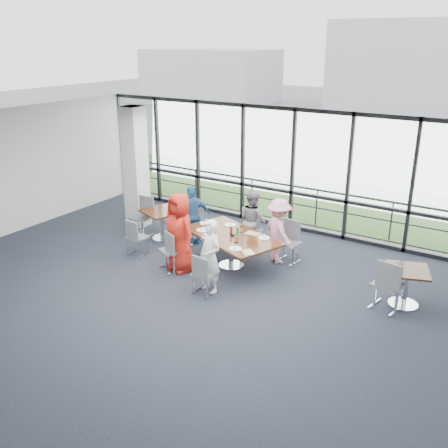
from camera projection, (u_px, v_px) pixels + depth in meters
The scene contains 39 objects.
floor at pixel (177, 307), 9.52m from camera, with size 12.00×10.00×0.02m, color black.
ceiling at pixel (170, 140), 8.40m from camera, with size 12.00×10.00×0.04m, color silver.
curtain_wall_back at pixel (293, 170), 12.91m from camera, with size 12.00×0.10×3.20m, color white.
structural_column at pixel (136, 168), 13.14m from camera, with size 0.50×0.50×3.20m, color silver.
apron at pixel (351, 185), 17.43m from camera, with size 80.00×70.00×0.02m, color slate.
grass_strip at pixel (330, 199), 15.84m from camera, with size 80.00×5.00×0.01m, color #355624.
hangar_aux at pixel (211, 76), 40.01m from camera, with size 10.00×6.00×4.00m, color silver.
guard_rail at pixel (300, 204), 13.77m from camera, with size 0.06×0.06×12.00m, color #2D2D33.
main_table at pixel (231, 239), 10.99m from camera, with size 2.53×1.95×0.75m.
side_table_left at pixel (162, 215), 12.53m from camera, with size 1.13×1.13×0.75m.
side_table_right at pixel (407, 276), 9.36m from camera, with size 0.97×0.97×0.75m.
diner_near_left at pixel (180, 233), 10.72m from camera, with size 0.86×0.56×1.76m, color red.
diner_near_right at pixel (210, 256), 9.86m from camera, with size 0.55×0.40×1.51m, color white.
diner_far_left at pixel (253, 220), 11.83m from camera, with size 0.72×0.45×1.49m, color slate.
diner_far_right at pixel (279, 231), 11.17m from camera, with size 0.97×0.50×1.50m, color pink.
diner_end at pixel (193, 216), 12.14m from camera, with size 0.88×0.48×1.50m, color #255688.
chair_main_nl at pixel (172, 250), 10.87m from camera, with size 0.45×0.45×0.92m, color slate, non-canonical shape.
chair_main_nr at pixel (205, 274), 9.86m from camera, with size 0.41×0.41×0.84m, color slate, non-canonical shape.
chair_main_fl at pixel (252, 230), 12.11m from camera, with size 0.41×0.41×0.84m, color slate, non-canonical shape.
chair_main_fr at pixel (289, 243), 11.28m from camera, with size 0.45×0.45×0.92m, color slate, non-canonical shape.
chair_main_end at pixel (191, 225), 12.40m from camera, with size 0.43×0.43×0.88m, color slate, non-canonical shape.
chair_spare_la at pixel (137, 237), 11.66m from camera, with size 0.42×0.42×0.86m, color slate, non-canonical shape.
chair_spare_lb at pixel (142, 218), 12.79m from camera, with size 0.48×0.48×0.98m, color slate, non-canonical shape.
chair_spare_r at pixel (388, 284), 9.28m from camera, with size 0.49×0.49×1.01m, color slate, non-canonical shape.
plate_nl at pixel (203, 230), 11.20m from camera, with size 0.28×0.28×0.01m, color white.
plate_nr at pixel (235, 249), 10.22m from camera, with size 0.27×0.27×0.01m, color white.
plate_fl at pixel (230, 225), 11.51m from camera, with size 0.26×0.26×0.01m, color white.
plate_fr at pixel (264, 238), 10.77m from camera, with size 0.25×0.25×0.01m, color white.
plate_end at pixel (206, 223), 11.61m from camera, with size 0.28×0.28×0.01m, color white.
tumbler_a at pixel (214, 231), 11.01m from camera, with size 0.07×0.07×0.13m, color white.
tumbler_b at pixel (236, 239), 10.53m from camera, with size 0.08×0.08×0.15m, color white.
tumbler_c at pixel (241, 230), 11.05m from camera, with size 0.07×0.07×0.14m, color white.
tumbler_d at pixel (206, 223), 11.47m from camera, with size 0.07×0.07×0.14m, color white.
menu_a at pixel (209, 238), 10.78m from camera, with size 0.28×0.20×0.00m, color beige.
menu_b at pixel (248, 252), 10.06m from camera, with size 0.30×0.21×0.00m, color beige.
menu_c at pixel (253, 233), 11.03m from camera, with size 0.32×0.22×0.00m, color beige.
condiment_caddy at pixel (233, 235), 10.89m from camera, with size 0.10×0.07×0.04m, color black.
ketchup_bottle at pixel (231, 230), 10.96m from camera, with size 0.06×0.06×0.18m, color maroon.
green_bottle at pixel (238, 232), 10.86m from camera, with size 0.05×0.05×0.20m, color #1B6723.
Camera 1 is at (5.25, -6.58, 4.80)m, focal length 40.00 mm.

